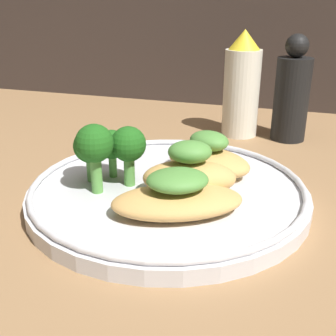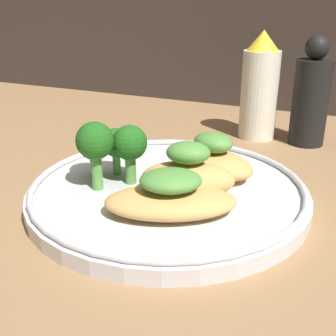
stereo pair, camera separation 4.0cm
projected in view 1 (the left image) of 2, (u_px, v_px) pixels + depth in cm
name	position (u px, v px, depth cm)	size (l,w,h in cm)	color
ground_plane	(168.00, 205.00, 41.22)	(180.00, 180.00, 1.00)	#936D47
plate	(168.00, 191.00, 40.66)	(26.76, 26.76, 2.00)	silver
grilled_meat_front	(177.00, 197.00, 35.12)	(12.57, 10.11, 3.91)	tan
grilled_meat_middle	(189.00, 174.00, 38.49)	(9.59, 6.98, 5.11)	tan
grilled_meat_back	(208.00, 158.00, 43.19)	(10.43, 8.23, 4.49)	tan
broccoli_bunch	(106.00, 146.00, 39.67)	(7.28, 7.07, 6.58)	#569942
sauce_bottle	(242.00, 86.00, 58.08)	(4.98, 4.98, 14.49)	silver
pepper_grinder	(292.00, 94.00, 56.38)	(4.64, 4.64, 14.10)	black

